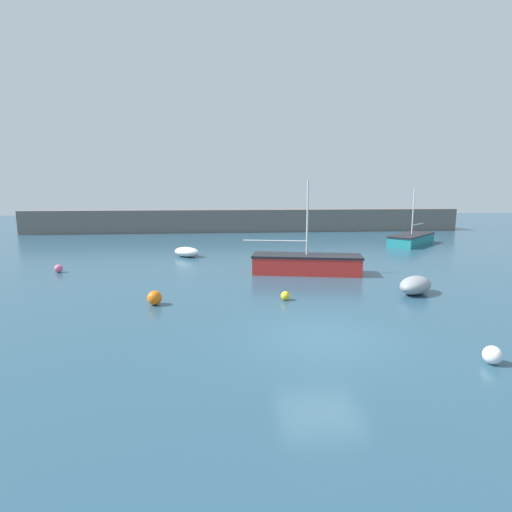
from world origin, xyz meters
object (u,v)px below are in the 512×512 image
object	(u,v)px
sailboat_twin_hulled	(411,239)
mooring_buoy_orange	(155,298)
fishing_dinghy_green	(415,285)
mooring_buoy_white	(492,355)
mooring_buoy_yellow	(285,296)
dinghy_near_pier	(187,252)
mooring_buoy_pink	(59,269)
sailboat_short_mast	(306,264)

from	to	relation	value
sailboat_twin_hulled	mooring_buoy_orange	world-z (taller)	sailboat_twin_hulled
fishing_dinghy_green	mooring_buoy_white	world-z (taller)	fishing_dinghy_green
mooring_buoy_white	mooring_buoy_yellow	bearing A→B (deg)	123.88
dinghy_near_pier	fishing_dinghy_green	bearing A→B (deg)	174.68
mooring_buoy_orange	mooring_buoy_yellow	bearing A→B (deg)	2.04
mooring_buoy_pink	dinghy_near_pier	bearing A→B (deg)	34.93
dinghy_near_pier	mooring_buoy_white	distance (m)	19.64
sailboat_short_mast	mooring_buoy_orange	bearing A→B (deg)	-132.00
fishing_dinghy_green	dinghy_near_pier	world-z (taller)	fishing_dinghy_green
dinghy_near_pier	mooring_buoy_yellow	xyz separation A→B (m)	(4.75, -11.03, -0.14)
mooring_buoy_orange	mooring_buoy_white	xyz separation A→B (m)	(9.45, -6.21, -0.04)
dinghy_near_pier	mooring_buoy_pink	bearing A→B (deg)	74.96
dinghy_near_pier	sailboat_twin_hulled	bearing A→B (deg)	-127.08
sailboat_twin_hulled	mooring_buoy_white	size ratio (longest dim) A/B	11.06
fishing_dinghy_green	sailboat_twin_hulled	size ratio (longest dim) A/B	0.41
sailboat_twin_hulled	mooring_buoy_yellow	size ratio (longest dim) A/B	14.44
dinghy_near_pier	sailboat_twin_hulled	distance (m)	18.00
dinghy_near_pier	mooring_buoy_yellow	size ratio (longest dim) A/B	6.09
mooring_buoy_yellow	mooring_buoy_pink	distance (m)	12.98
dinghy_near_pier	mooring_buoy_yellow	distance (m)	12.01
mooring_buoy_pink	mooring_buoy_orange	bearing A→B (deg)	-47.70
dinghy_near_pier	sailboat_short_mast	xyz separation A→B (m)	(6.73, -6.01, 0.20)
mooring_buoy_orange	mooring_buoy_pink	xyz separation A→B (m)	(-6.08, 6.69, -0.06)
dinghy_near_pier	sailboat_twin_hulled	size ratio (longest dim) A/B	0.42
fishing_dinghy_green	mooring_buoy_pink	size ratio (longest dim) A/B	4.90
sailboat_short_mast	mooring_buoy_pink	world-z (taller)	sailboat_short_mast
sailboat_twin_hulled	mooring_buoy_pink	xyz separation A→B (m)	(-24.04, -8.55, -0.23)
mooring_buoy_pink	mooring_buoy_white	bearing A→B (deg)	-39.71
dinghy_near_pier	sailboat_twin_hulled	world-z (taller)	sailboat_twin_hulled
mooring_buoy_yellow	mooring_buoy_orange	bearing A→B (deg)	-177.96
mooring_buoy_yellow	mooring_buoy_white	bearing A→B (deg)	-56.12
sailboat_twin_hulled	sailboat_short_mast	xyz separation A→B (m)	(-10.82, -10.03, 0.08)
sailboat_short_mast	mooring_buoy_orange	world-z (taller)	sailboat_short_mast
fishing_dinghy_green	mooring_buoy_yellow	world-z (taller)	fishing_dinghy_green
mooring_buoy_pink	mooring_buoy_yellow	bearing A→B (deg)	-30.06
mooring_buoy_white	fishing_dinghy_green	bearing A→B (deg)	78.33
fishing_dinghy_green	sailboat_twin_hulled	distance (m)	16.23
dinghy_near_pier	sailboat_twin_hulled	xyz separation A→B (m)	(17.55, 4.02, 0.13)
sailboat_short_mast	mooring_buoy_white	bearing A→B (deg)	-66.67
dinghy_near_pier	mooring_buoy_yellow	bearing A→B (deg)	153.31
fishing_dinghy_green	mooring_buoy_yellow	size ratio (longest dim) A/B	5.86
mooring_buoy_yellow	mooring_buoy_white	size ratio (longest dim) A/B	0.77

